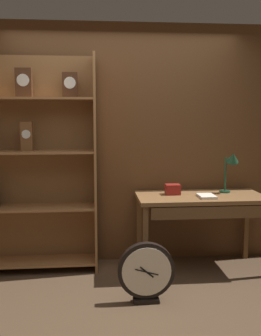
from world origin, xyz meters
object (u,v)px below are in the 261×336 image
(workbench, at_px, (201,205))
(toolbox_small, at_px, (173,189))
(desk_lamp, at_px, (231,163))
(round_clock_large, at_px, (146,272))
(open_repair_manual, at_px, (207,196))
(bookshelf, at_px, (25,162))

(workbench, relative_size, toolbox_small, 8.77)
(desk_lamp, xyz_separation_m, round_clock_large, (-1.01, -0.79, -0.85))
(workbench, distance_m, toolbox_small, 0.33)
(toolbox_small, bearing_deg, workbench, -18.71)
(desk_lamp, distance_m, open_repair_manual, 0.49)
(round_clock_large, bearing_deg, toolbox_small, 63.83)
(toolbox_small, bearing_deg, bookshelf, 176.11)
(open_repair_manual, height_order, round_clock_large, open_repair_manual)
(open_repair_manual, bearing_deg, bookshelf, 170.46)
(bookshelf, relative_size, round_clock_large, 4.15)
(desk_lamp, bearing_deg, workbench, -162.19)
(workbench, height_order, desk_lamp, desk_lamp)
(workbench, height_order, toolbox_small, toolbox_small)
(toolbox_small, height_order, open_repair_manual, toolbox_small)
(toolbox_small, xyz_separation_m, open_repair_manual, (0.31, -0.18, -0.04))
(bookshelf, xyz_separation_m, open_repair_manual, (1.84, -0.29, -0.33))
(workbench, bearing_deg, round_clock_large, -134.35)
(bookshelf, distance_m, round_clock_large, 1.68)
(open_repair_manual, distance_m, round_clock_large, 1.05)
(workbench, relative_size, round_clock_large, 2.46)
(bookshelf, height_order, workbench, bookshelf)
(toolbox_small, bearing_deg, round_clock_large, -116.17)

